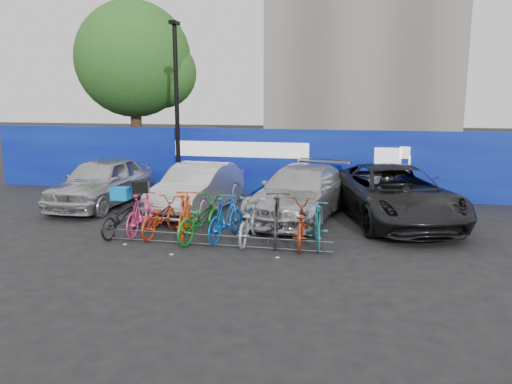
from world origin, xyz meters
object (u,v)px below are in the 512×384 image
(car_2, at_px, (301,192))
(bike_4, at_px, (201,219))
(lamppost, at_px, (177,104))
(bike_0, at_px, (122,217))
(bike_3, at_px, (185,215))
(bike_7, at_px, (277,218))
(bike_rack, at_px, (215,240))
(bike_9, at_px, (318,225))
(bike_1, at_px, (142,213))
(tree, at_px, (139,62))
(car_1, at_px, (198,188))
(bike_2, at_px, (161,217))
(bike_5, at_px, (226,218))
(bike_6, at_px, (248,222))
(bike_8, at_px, (300,223))
(car_0, at_px, (102,182))
(car_3, at_px, (394,194))

(car_2, bearing_deg, bike_4, -114.45)
(lamppost, bearing_deg, car_2, -27.57)
(bike_0, height_order, bike_3, bike_3)
(bike_4, xyz_separation_m, bike_7, (1.91, 0.17, 0.07))
(bike_rack, bearing_deg, bike_9, 13.32)
(bike_0, relative_size, bike_1, 0.97)
(tree, distance_m, car_1, 9.84)
(bike_3, bearing_deg, bike_1, -20.16)
(lamppost, distance_m, bike_4, 6.69)
(bike_3, height_order, bike_4, bike_3)
(bike_2, xyz_separation_m, bike_5, (1.76, -0.06, 0.08))
(bike_6, relative_size, bike_8, 0.95)
(bike_6, bearing_deg, bike_1, -3.22)
(car_0, distance_m, bike_7, 7.02)
(car_3, xyz_separation_m, bike_0, (-6.95, -2.99, -0.33))
(lamppost, xyz_separation_m, bike_5, (3.29, -5.37, -2.71))
(car_2, height_order, bike_8, car_2)
(car_1, height_order, bike_9, car_1)
(bike_1, height_order, bike_5, bike_5)
(car_1, distance_m, bike_9, 4.96)
(bike_2, height_order, bike_9, bike_9)
(car_1, relative_size, bike_8, 2.21)
(tree, bearing_deg, bike_3, -60.05)
(tree, distance_m, bike_7, 13.63)
(car_1, bearing_deg, bike_1, -97.18)
(tree, xyz_separation_m, bike_5, (6.86, -10.02, -4.50))
(bike_7, xyz_separation_m, bike_9, (1.01, -0.11, -0.08))
(tree, relative_size, bike_3, 3.91)
(bike_4, bearing_deg, bike_7, -160.94)
(bike_0, relative_size, bike_2, 0.96)
(car_1, relative_size, bike_9, 2.54)
(bike_rack, distance_m, car_0, 6.20)
(lamppost, relative_size, bike_0, 3.44)
(bike_2, xyz_separation_m, bike_4, (1.14, -0.18, 0.05))
(car_0, relative_size, car_2, 0.90)
(bike_8, bearing_deg, car_3, -134.60)
(bike_0, bearing_deg, bike_1, -147.11)
(tree, bearing_deg, bike_5, -55.59)
(car_2, height_order, bike_1, car_2)
(car_3, xyz_separation_m, bike_7, (-2.90, -2.82, -0.18))
(car_2, distance_m, bike_5, 3.24)
(bike_9, bearing_deg, tree, -55.62)
(bike_9, bearing_deg, bike_5, -9.57)
(bike_4, xyz_separation_m, bike_6, (1.21, 0.06, -0.03))
(bike_0, height_order, bike_6, bike_6)
(lamppost, relative_size, car_3, 1.06)
(car_3, xyz_separation_m, bike_5, (-4.19, -2.86, -0.23))
(bike_7, bearing_deg, bike_1, -7.88)
(bike_0, xyz_separation_m, bike_4, (2.14, 0.01, 0.07))
(tree, bearing_deg, bike_4, -58.38)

